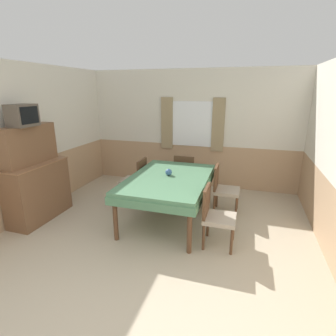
% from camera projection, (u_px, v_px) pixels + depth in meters
% --- Properties ---
extents(wall_back, '(5.10, 0.10, 2.60)m').
position_uv_depth(wall_back, '(192.00, 129.00, 5.92)').
color(wall_back, silver).
rests_on(wall_back, ground_plane).
extents(wall_left, '(0.05, 4.85, 2.60)m').
position_uv_depth(wall_left, '(30.00, 141.00, 4.53)').
color(wall_left, silver).
rests_on(wall_left, ground_plane).
extents(dining_table, '(1.30, 1.93, 0.77)m').
position_uv_depth(dining_table, '(169.00, 182.00, 4.38)').
color(dining_table, '#4C7A56').
rests_on(dining_table, ground_plane).
extents(chair_left_far, '(0.44, 0.44, 0.87)m').
position_uv_depth(chair_left_far, '(136.00, 178.00, 5.18)').
color(chair_left_far, brown).
rests_on(chair_left_far, ground_plane).
extents(chair_right_near, '(0.44, 0.44, 0.87)m').
position_uv_depth(chair_right_near, '(215.00, 214.00, 3.69)').
color(chair_right_near, brown).
rests_on(chair_right_near, ground_plane).
extents(chair_head_window, '(0.44, 0.44, 0.87)m').
position_uv_depth(chair_head_window, '(185.00, 173.00, 5.50)').
color(chair_head_window, brown).
rests_on(chair_head_window, ground_plane).
extents(chair_right_far, '(0.44, 0.44, 0.87)m').
position_uv_depth(chair_right_far, '(223.00, 187.00, 4.70)').
color(chair_right_far, brown).
rests_on(chair_right_far, ground_plane).
extents(sideboard, '(0.46, 1.13, 1.61)m').
position_uv_depth(sideboard, '(36.00, 180.00, 4.42)').
color(sideboard, brown).
rests_on(sideboard, ground_plane).
extents(tv, '(0.29, 0.41, 0.34)m').
position_uv_depth(tv, '(22.00, 115.00, 3.98)').
color(tv, '#51473D').
rests_on(tv, sideboard).
extents(vase, '(0.11, 0.11, 0.11)m').
position_uv_depth(vase, '(169.00, 172.00, 4.40)').
color(vase, '#335684').
rests_on(vase, dining_table).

